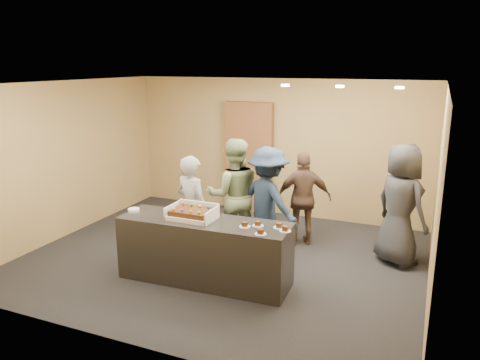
{
  "coord_description": "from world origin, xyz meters",
  "views": [
    {
      "loc": [
        2.91,
        -6.2,
        3.01
      ],
      "look_at": [
        0.29,
        0.0,
        1.3
      ],
      "focal_mm": 35.0,
      "sensor_mm": 36.0,
      "label": 1
    }
  ],
  "objects_px": {
    "cake_box": "(193,215)",
    "person_server_grey": "(192,209)",
    "person_dark_suit": "(401,204)",
    "serving_counter": "(205,251)",
    "person_sage_man": "(234,195)",
    "person_navy_man": "(268,202)",
    "storage_cabinet": "(248,158)",
    "person_brown_extra": "(303,199)",
    "sheet_cake": "(192,212)",
    "plate_stack": "(134,210)"
  },
  "relations": [
    {
      "from": "serving_counter",
      "to": "person_server_grey",
      "type": "relative_size",
      "value": 1.45
    },
    {
      "from": "cake_box",
      "to": "plate_stack",
      "type": "height_order",
      "value": "cake_box"
    },
    {
      "from": "serving_counter",
      "to": "person_navy_man",
      "type": "height_order",
      "value": "person_navy_man"
    },
    {
      "from": "person_sage_man",
      "to": "sheet_cake",
      "type": "bearing_deg",
      "value": 58.35
    },
    {
      "from": "storage_cabinet",
      "to": "person_sage_man",
      "type": "distance_m",
      "value": 2.06
    },
    {
      "from": "person_navy_man",
      "to": "person_sage_man",
      "type": "bearing_deg",
      "value": 21.52
    },
    {
      "from": "serving_counter",
      "to": "plate_stack",
      "type": "relative_size",
      "value": 14.35
    },
    {
      "from": "sheet_cake",
      "to": "person_dark_suit",
      "type": "xyz_separation_m",
      "value": [
        2.61,
        1.72,
        -0.07
      ]
    },
    {
      "from": "serving_counter",
      "to": "person_sage_man",
      "type": "relative_size",
      "value": 1.3
    },
    {
      "from": "person_navy_man",
      "to": "person_brown_extra",
      "type": "relative_size",
      "value": 1.1
    },
    {
      "from": "sheet_cake",
      "to": "person_server_grey",
      "type": "distance_m",
      "value": 0.69
    },
    {
      "from": "person_navy_man",
      "to": "person_dark_suit",
      "type": "relative_size",
      "value": 0.94
    },
    {
      "from": "plate_stack",
      "to": "person_sage_man",
      "type": "height_order",
      "value": "person_sage_man"
    },
    {
      "from": "cake_box",
      "to": "person_server_grey",
      "type": "relative_size",
      "value": 0.39
    },
    {
      "from": "cake_box",
      "to": "person_server_grey",
      "type": "distance_m",
      "value": 0.66
    },
    {
      "from": "serving_counter",
      "to": "person_sage_man",
      "type": "bearing_deg",
      "value": 92.08
    },
    {
      "from": "sheet_cake",
      "to": "storage_cabinet",
      "type": "bearing_deg",
      "value": 98.09
    },
    {
      "from": "serving_counter",
      "to": "person_dark_suit",
      "type": "height_order",
      "value": "person_dark_suit"
    },
    {
      "from": "storage_cabinet",
      "to": "sheet_cake",
      "type": "bearing_deg",
      "value": -81.91
    },
    {
      "from": "person_brown_extra",
      "to": "person_dark_suit",
      "type": "distance_m",
      "value": 1.56
    },
    {
      "from": "person_server_grey",
      "to": "person_navy_man",
      "type": "bearing_deg",
      "value": -129.6
    },
    {
      "from": "person_server_grey",
      "to": "person_brown_extra",
      "type": "xyz_separation_m",
      "value": [
        1.39,
        1.31,
        -0.03
      ]
    },
    {
      "from": "storage_cabinet",
      "to": "person_dark_suit",
      "type": "height_order",
      "value": "storage_cabinet"
    },
    {
      "from": "person_server_grey",
      "to": "person_dark_suit",
      "type": "distance_m",
      "value": 3.14
    },
    {
      "from": "serving_counter",
      "to": "person_sage_man",
      "type": "distance_m",
      "value": 1.33
    },
    {
      "from": "person_brown_extra",
      "to": "cake_box",
      "type": "bearing_deg",
      "value": 36.19
    },
    {
      "from": "serving_counter",
      "to": "person_dark_suit",
      "type": "xyz_separation_m",
      "value": [
        2.43,
        1.72,
        0.48
      ]
    },
    {
      "from": "person_sage_man",
      "to": "person_navy_man",
      "type": "bearing_deg",
      "value": 150.32
    },
    {
      "from": "sheet_cake",
      "to": "person_navy_man",
      "type": "bearing_deg",
      "value": 60.9
    },
    {
      "from": "person_sage_man",
      "to": "person_server_grey",
      "type": "bearing_deg",
      "value": 30.29
    },
    {
      "from": "person_brown_extra",
      "to": "storage_cabinet",
      "type": "bearing_deg",
      "value": -65.04
    },
    {
      "from": "serving_counter",
      "to": "person_server_grey",
      "type": "height_order",
      "value": "person_server_grey"
    },
    {
      "from": "cake_box",
      "to": "person_navy_man",
      "type": "height_order",
      "value": "person_navy_man"
    },
    {
      "from": "person_sage_man",
      "to": "person_navy_man",
      "type": "distance_m",
      "value": 0.59
    },
    {
      "from": "storage_cabinet",
      "to": "person_brown_extra",
      "type": "height_order",
      "value": "storage_cabinet"
    },
    {
      "from": "sheet_cake",
      "to": "person_sage_man",
      "type": "relative_size",
      "value": 0.3
    },
    {
      "from": "plate_stack",
      "to": "person_server_grey",
      "type": "distance_m",
      "value": 0.89
    },
    {
      "from": "storage_cabinet",
      "to": "person_server_grey",
      "type": "xyz_separation_m",
      "value": [
        0.14,
        -2.63,
        -0.29
      ]
    },
    {
      "from": "person_dark_suit",
      "to": "person_sage_man",
      "type": "bearing_deg",
      "value": 51.08
    },
    {
      "from": "storage_cabinet",
      "to": "person_dark_suit",
      "type": "distance_m",
      "value": 3.42
    },
    {
      "from": "cake_box",
      "to": "person_dark_suit",
      "type": "xyz_separation_m",
      "value": [
        2.61,
        1.69,
        -0.02
      ]
    },
    {
      "from": "serving_counter",
      "to": "storage_cabinet",
      "type": "distance_m",
      "value": 3.35
    },
    {
      "from": "person_brown_extra",
      "to": "person_dark_suit",
      "type": "xyz_separation_m",
      "value": [
        1.54,
        -0.18,
        0.14
      ]
    },
    {
      "from": "plate_stack",
      "to": "person_sage_man",
      "type": "bearing_deg",
      "value": 51.47
    },
    {
      "from": "serving_counter",
      "to": "cake_box",
      "type": "height_order",
      "value": "cake_box"
    },
    {
      "from": "cake_box",
      "to": "person_server_grey",
      "type": "bearing_deg",
      "value": 119.58
    },
    {
      "from": "plate_stack",
      "to": "person_brown_extra",
      "type": "xyz_separation_m",
      "value": [
        2.0,
        1.94,
        -0.13
      ]
    },
    {
      "from": "person_server_grey",
      "to": "cake_box",
      "type": "bearing_deg",
      "value": 137.76
    },
    {
      "from": "person_server_grey",
      "to": "person_brown_extra",
      "type": "height_order",
      "value": "person_server_grey"
    },
    {
      "from": "person_navy_man",
      "to": "person_dark_suit",
      "type": "bearing_deg",
      "value": -141.95
    }
  ]
}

